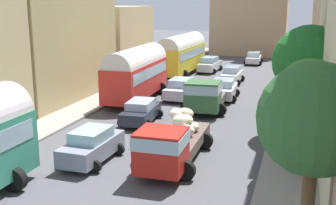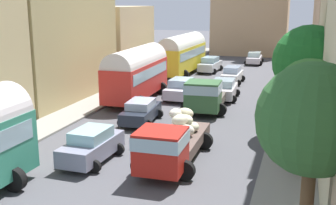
% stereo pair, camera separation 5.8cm
% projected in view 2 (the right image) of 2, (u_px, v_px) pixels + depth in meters
% --- Properties ---
extents(ground_plane, '(154.00, 154.00, 0.00)m').
position_uv_depth(ground_plane, '(202.00, 97.00, 34.47)').
color(ground_plane, '#4B4B51').
extents(sidewalk_left, '(2.50, 70.00, 0.14)m').
position_uv_depth(sidewalk_left, '(120.00, 91.00, 36.59)').
color(sidewalk_left, gray).
rests_on(sidewalk_left, ground).
extents(sidewalk_right, '(2.50, 70.00, 0.14)m').
position_uv_depth(sidewalk_right, '(296.00, 102.00, 32.33)').
color(sidewalk_right, gray).
rests_on(sidewalk_right, ground).
extents(building_left_2, '(5.53, 12.33, 12.35)m').
position_uv_depth(building_left_2, '(49.00, 20.00, 32.68)').
color(building_left_2, tan).
rests_on(building_left_2, ground).
extents(building_left_3, '(5.19, 9.27, 7.04)m').
position_uv_depth(building_left_3, '(116.00, 41.00, 44.16)').
color(building_left_3, tan).
rests_on(building_left_3, ground).
extents(distant_church, '(10.45, 7.22, 18.78)m').
position_uv_depth(distant_church, '(251.00, 12.00, 60.82)').
color(distant_church, tan).
rests_on(distant_church, ground).
extents(parked_bus_1, '(3.41, 8.60, 4.13)m').
position_uv_depth(parked_bus_1, '(137.00, 71.00, 32.83)').
color(parked_bus_1, red).
rests_on(parked_bus_1, ground).
extents(parked_bus_2, '(3.45, 10.04, 4.18)m').
position_uv_depth(parked_bus_2, '(183.00, 52.00, 44.55)').
color(parked_bus_2, gold).
rests_on(parked_bus_2, ground).
extents(cargo_truck_0, '(3.01, 7.04, 2.24)m').
position_uv_depth(cargo_truck_0, '(171.00, 142.00, 19.75)').
color(cargo_truck_0, '#B21D15').
rests_on(cargo_truck_0, ground).
extents(cargo_truck_1, '(3.39, 7.45, 2.37)m').
position_uv_depth(cargo_truck_1, '(207.00, 94.00, 29.81)').
color(cargo_truck_1, '#345E34').
rests_on(cargo_truck_1, ground).
extents(car_0, '(2.49, 4.02, 1.59)m').
position_uv_depth(car_0, '(224.00, 89.00, 33.58)').
color(car_0, silver).
rests_on(car_0, ground).
extents(car_1, '(2.14, 4.02, 1.60)m').
position_uv_depth(car_1, '(232.00, 75.00, 39.98)').
color(car_1, white).
rests_on(car_1, ground).
extents(car_2, '(2.26, 4.26, 1.46)m').
position_uv_depth(car_2, '(254.00, 58.00, 52.29)').
color(car_2, silver).
rests_on(car_2, ground).
extents(car_3, '(2.31, 4.00, 1.63)m').
position_uv_depth(car_3, '(92.00, 145.00, 20.46)').
color(car_3, gray).
rests_on(car_3, ground).
extents(car_4, '(2.46, 4.26, 1.46)m').
position_uv_depth(car_4, '(141.00, 111.00, 27.05)').
color(car_4, '#202631').
rests_on(car_4, ground).
extents(car_5, '(2.39, 4.13, 1.64)m').
position_uv_depth(car_5, '(181.00, 89.00, 33.55)').
color(car_5, silver).
rests_on(car_5, ground).
extents(car_6, '(2.42, 4.40, 1.65)m').
position_uv_depth(car_6, '(210.00, 65.00, 46.40)').
color(car_6, silver).
rests_on(car_6, ground).
extents(pedestrian_0, '(0.52, 0.52, 1.80)m').
position_uv_depth(pedestrian_0, '(293.00, 153.00, 18.81)').
color(pedestrian_0, '#82644F').
rests_on(pedestrian_0, ground).
extents(pedestrian_1, '(0.42, 0.42, 1.74)m').
position_uv_depth(pedestrian_1, '(306.00, 115.00, 25.16)').
color(pedestrian_1, '#4C4839').
rests_on(pedestrian_1, ground).
extents(pedestrian_3, '(0.39, 0.39, 1.78)m').
position_uv_depth(pedestrian_3, '(293.00, 108.00, 26.83)').
color(pedestrian_3, '#464C40').
rests_on(pedestrian_3, ground).
extents(pedestrian_4, '(0.48, 0.48, 1.69)m').
position_uv_depth(pedestrian_4, '(302.00, 94.00, 31.13)').
color(pedestrian_4, '#4A3B3B').
rests_on(pedestrian_4, ground).
extents(roadside_tree_0, '(3.12, 3.12, 6.06)m').
position_uv_depth(roadside_tree_0, '(313.00, 121.00, 11.37)').
color(roadside_tree_0, brown).
rests_on(roadside_tree_0, ground).
extents(roadside_tree_1, '(2.93, 2.93, 5.25)m').
position_uv_depth(roadside_tree_1, '(310.00, 94.00, 18.04)').
color(roadside_tree_1, brown).
rests_on(roadside_tree_1, ground).
extents(roadside_tree_2, '(4.10, 4.10, 6.34)m').
position_uv_depth(roadside_tree_2, '(310.00, 62.00, 23.57)').
color(roadside_tree_2, brown).
rests_on(roadside_tree_2, ground).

